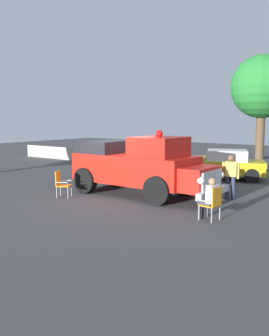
{
  "coord_description": "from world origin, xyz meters",
  "views": [
    {
      "loc": [
        8.93,
        -11.18,
        3.05
      ],
      "look_at": [
        0.32,
        0.5,
        1.06
      ],
      "focal_mm": 39.43,
      "sensor_mm": 36.0,
      "label": 1
    }
  ],
  "objects": [
    {
      "name": "spectator_standing",
      "position": [
        3.76,
        1.88,
        0.96
      ],
      "size": [
        0.64,
        0.38,
        1.68
      ],
      "color": "#2D334C",
      "rests_on": "ground"
    },
    {
      "name": "oak_tree_left",
      "position": [
        0.29,
        16.08,
        5.21
      ],
      "size": [
        4.53,
        4.53,
        7.53
      ],
      "color": "brown",
      "rests_on": "ground"
    },
    {
      "name": "classic_hot_rod",
      "position": [
        1.55,
        6.01,
        0.75
      ],
      "size": [
        4.74,
        3.37,
        1.46
      ],
      "color": "black",
      "rests_on": "ground"
    },
    {
      "name": "lawn_chair_by_car",
      "position": [
        -1.64,
        -1.62,
        0.59
      ],
      "size": [
        0.67,
        0.67,
        1.02
      ],
      "color": "#B7BABF",
      "rests_on": "ground"
    },
    {
      "name": "traffic_cone",
      "position": [
        -2.76,
        1.77,
        0.31
      ],
      "size": [
        0.4,
        0.4,
        0.64
      ],
      "color": "orange",
      "rests_on": "ground"
    },
    {
      "name": "lawn_chair_near_truck",
      "position": [
        4.48,
        -1.22,
        0.59
      ],
      "size": [
        0.56,
        0.57,
        1.02
      ],
      "color": "#B7BABF",
      "rests_on": "ground"
    },
    {
      "name": "background_fence",
      "position": [
        -11.04,
        7.31,
        0.45
      ],
      "size": [
        8.32,
        0.12,
        0.9
      ],
      "color": "#A8A393",
      "rests_on": "ground"
    },
    {
      "name": "vintage_fire_truck",
      "position": [
        0.56,
        0.5,
        1.2
      ],
      "size": [
        5.97,
        2.35,
        2.59
      ],
      "color": "black",
      "rests_on": "ground"
    },
    {
      "name": "spectator_seated",
      "position": [
        4.35,
        -1.2,
        0.7
      ],
      "size": [
        0.58,
        0.45,
        1.29
      ],
      "color": "#383842",
      "rests_on": "ground"
    },
    {
      "name": "ground_plane",
      "position": [
        0.0,
        0.0,
        0.0
      ],
      "size": [
        60.0,
        60.0,
        0.0
      ],
      "primitive_type": "plane",
      "color": "#424244"
    }
  ]
}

